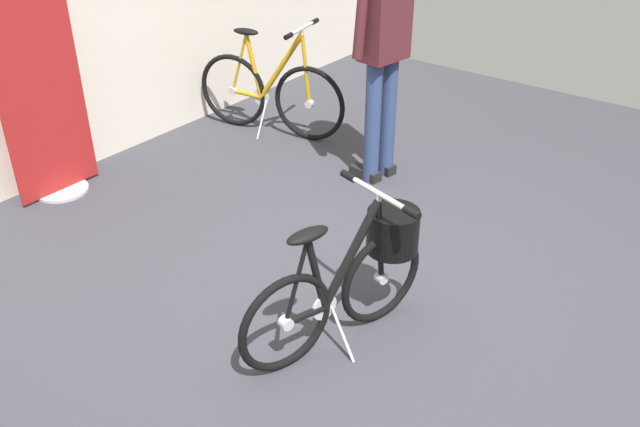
% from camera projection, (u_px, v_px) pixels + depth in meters
% --- Properties ---
extents(ground_plane, '(7.57, 7.57, 0.00)m').
position_uv_depth(ground_plane, '(383.00, 311.00, 3.63)').
color(ground_plane, '#38383F').
extents(floor_banner_stand, '(0.60, 0.36, 1.78)m').
position_uv_depth(floor_banner_stand, '(38.00, 81.00, 4.37)').
color(floor_banner_stand, '#B7B7BC').
rests_on(floor_banner_stand, ground_plane).
extents(folding_bike_foreground, '(1.07, 0.52, 0.78)m').
position_uv_depth(folding_bike_foreground, '(357.00, 269.00, 3.31)').
color(folding_bike_foreground, black).
rests_on(folding_bike_foreground, ground_plane).
extents(display_bike_left, '(0.53, 1.28, 0.91)m').
position_uv_depth(display_bike_left, '(270.00, 92.00, 5.48)').
color(display_bike_left, black).
rests_on(display_bike_left, ground_plane).
extents(visitor_near_wall, '(0.53, 0.31, 1.80)m').
position_uv_depth(visitor_near_wall, '(384.00, 32.00, 4.44)').
color(visitor_near_wall, navy).
rests_on(visitor_near_wall, ground_plane).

